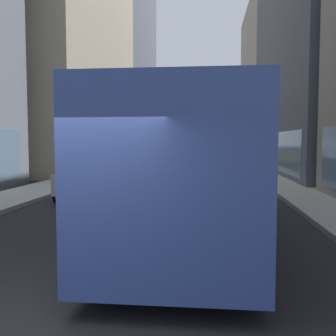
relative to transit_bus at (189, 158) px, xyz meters
name	(u,v)px	position (x,y,z in m)	size (l,w,h in m)	color
ground_plane	(191,163)	(-1.20, 29.10, -1.78)	(120.00, 120.00, 0.00)	#232326
sidewalk_left	(137,162)	(-6.90, 29.10, -1.70)	(2.40, 110.00, 0.15)	#ADA89E
sidewalk_right	(247,163)	(4.50, 29.10, -1.70)	(2.40, 110.00, 0.15)	#ADA89E
building_left_mid	(38,32)	(-13.10, 19.78, 9.18)	(11.73, 18.75, 21.93)	#A0937F
building_left_far	(110,7)	(-13.10, 42.35, 18.87)	(9.81, 23.27, 41.31)	#4C515B
building_right_far	(289,80)	(10.70, 39.99, 8.23)	(10.33, 23.16, 20.03)	#A0937F
transit_bus	(189,158)	(0.00, 0.00, 0.00)	(2.78, 11.53, 3.05)	#33478C
car_grey_wagon	(184,153)	(-2.40, 36.84, -0.96)	(1.70, 3.94, 1.62)	slate
car_blue_hatchback	(148,160)	(-4.00, 18.33, -0.96)	(1.75, 4.10, 1.62)	#4C6BB7
car_yellow_taxi	(219,156)	(1.60, 28.08, -0.96)	(1.71, 4.30, 1.62)	yellow
car_silver_sedan	(95,176)	(-4.00, 4.79, -0.95)	(1.78, 4.70, 1.62)	#B7BABF
car_red_coupe	(204,153)	(0.00, 34.42, -0.95)	(1.81, 4.75, 1.62)	red
car_white_van	(204,152)	(0.00, 40.91, -0.95)	(1.75, 4.51, 1.62)	silver
dalmatian_dog	(72,236)	(-1.94, -3.47, -1.26)	(0.22, 0.96, 0.72)	white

